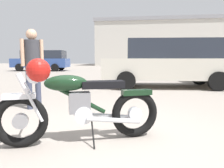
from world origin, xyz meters
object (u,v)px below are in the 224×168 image
bystander (33,60)px  red_hatchback_near (186,60)px  silver_sedan_mid (170,62)px  vintage_motorcycle (77,104)px  dark_sedan_left (42,60)px

bystander → red_hatchback_near: bearing=115.2°
silver_sedan_mid → bystander: bearing=45.7°
bystander → vintage_motorcycle: bearing=1.3°
vintage_motorcycle → silver_sedan_mid: silver_sedan_mid is taller
dark_sedan_left → red_hatchback_near: same height
red_hatchback_near → bystander: bearing=-115.3°
vintage_motorcycle → bystander: bystander is taller
bystander → red_hatchback_near: (4.95, 11.65, -0.08)m
red_hatchback_near → dark_sedan_left: bearing=170.6°
bystander → dark_sedan_left: 14.73m
vintage_motorcycle → dark_sedan_left: (-8.24, 14.73, 0.45)m
vintage_motorcycle → dark_sedan_left: 16.88m
bystander → silver_sedan_mid: 5.11m
dark_sedan_left → red_hatchback_near: (11.67, -1.45, 0.00)m
vintage_motorcycle → dark_sedan_left: dark_sedan_left is taller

